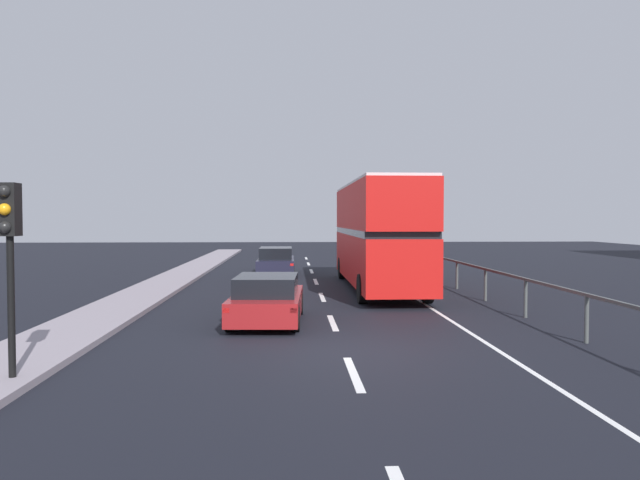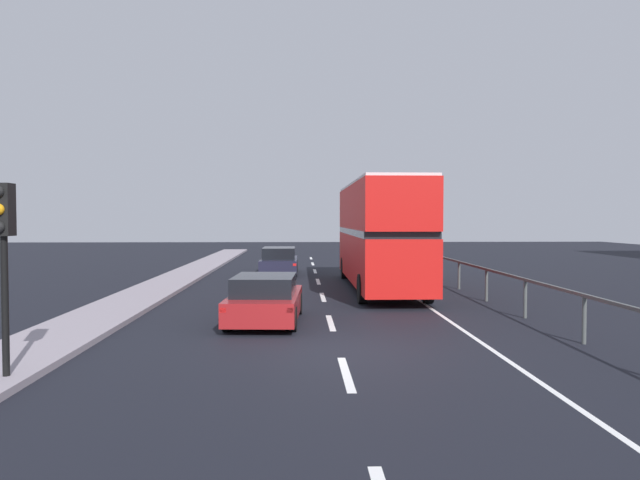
% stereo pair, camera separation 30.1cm
% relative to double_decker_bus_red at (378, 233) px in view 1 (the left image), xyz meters
% --- Properties ---
extents(ground_plane, '(74.29, 120.00, 0.10)m').
position_rel_double_decker_bus_red_xyz_m(ground_plane, '(-2.38, -10.89, -2.34)').
color(ground_plane, black).
extents(near_sidewalk_kerb, '(2.07, 80.00, 0.14)m').
position_rel_double_decker_bus_red_xyz_m(near_sidewalk_kerb, '(-8.90, -10.89, -2.22)').
color(near_sidewalk_kerb, gray).
rests_on(near_sidewalk_kerb, ground).
extents(lane_paint_markings, '(3.46, 46.00, 0.01)m').
position_rel_double_decker_bus_red_xyz_m(lane_paint_markings, '(-0.35, -2.08, -2.29)').
color(lane_paint_markings, silver).
rests_on(lane_paint_markings, ground).
extents(bridge_side_railing, '(0.10, 42.00, 1.15)m').
position_rel_double_decker_bus_red_xyz_m(bridge_side_railing, '(3.23, -1.89, -1.37)').
color(bridge_side_railing, '#494D4C').
rests_on(bridge_side_railing, ground).
extents(double_decker_bus_red, '(2.53, 11.36, 4.28)m').
position_rel_double_decker_bus_red_xyz_m(double_decker_bus_red, '(0.00, 0.00, 0.00)').
color(double_decker_bus_red, red).
rests_on(double_decker_bus_red, ground).
extents(hatchback_car_near, '(2.03, 4.21, 1.31)m').
position_rel_double_decker_bus_red_xyz_m(hatchback_car_near, '(-4.17, -7.57, -1.66)').
color(hatchback_car_near, maroon).
rests_on(hatchback_car_near, ground).
extents(traffic_signal_pole, '(0.30, 0.42, 3.31)m').
position_rel_double_decker_bus_red_xyz_m(traffic_signal_pole, '(-8.28, -13.51, 0.33)').
color(traffic_signal_pole, black).
rests_on(traffic_signal_pole, near_sidewalk_kerb).
extents(sedan_car_ahead, '(1.89, 4.59, 1.39)m').
position_rel_double_decker_bus_red_xyz_m(sedan_car_ahead, '(-4.27, 6.69, -1.63)').
color(sedan_car_ahead, '#1D1E32').
rests_on(sedan_car_ahead, ground).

